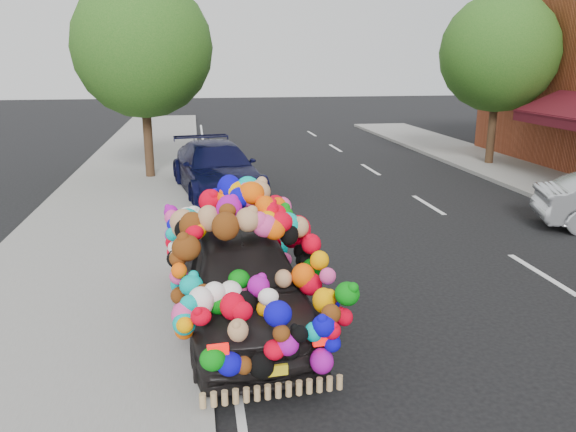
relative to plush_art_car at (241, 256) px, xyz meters
name	(u,v)px	position (x,y,z in m)	size (l,w,h in m)	color
ground	(344,287)	(1.80, 1.13, -1.04)	(100.00, 100.00, 0.00)	black
sidewalk	(75,301)	(-2.50, 1.13, -0.98)	(4.00, 60.00, 0.12)	gray
kerb	(202,292)	(-0.55, 1.13, -0.98)	(0.15, 60.00, 0.13)	gray
lane_markings	(541,274)	(5.40, 1.13, -1.04)	(6.00, 50.00, 0.01)	silver
tree_near_sidewalk	(142,48)	(-2.00, 10.63, 2.98)	(4.20, 4.20, 6.13)	#332114
tree_far_b	(499,53)	(9.80, 11.13, 2.85)	(4.00, 4.00, 5.90)	#332114
plush_art_car	(241,256)	(0.00, 0.00, 0.00)	(2.31, 4.44, 2.05)	black
navy_sedan	(216,169)	(0.00, 8.30, -0.33)	(2.01, 4.95, 1.44)	black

